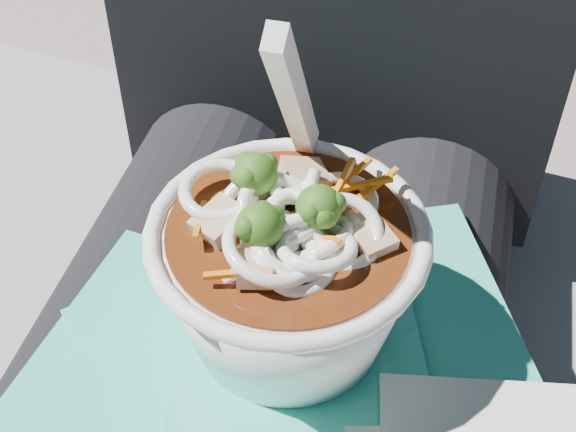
% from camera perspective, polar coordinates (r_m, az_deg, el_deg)
% --- Properties ---
extents(lap, '(0.31, 0.48, 0.14)m').
position_cam_1_polar(lap, '(0.53, -3.12, -14.53)').
color(lap, black).
rests_on(lap, stone_ledge).
extents(person_body, '(0.34, 0.94, 1.01)m').
position_cam_1_polar(person_body, '(0.56, -0.54, -5.49)').
color(person_body, black).
rests_on(person_body, ground).
extents(plastic_bag, '(0.32, 0.37, 0.02)m').
position_cam_1_polar(plastic_bag, '(0.45, -1.25, -12.62)').
color(plastic_bag, '#2EC0A5').
rests_on(plastic_bag, lap).
extents(udon_bowl, '(0.16, 0.16, 0.19)m').
position_cam_1_polar(udon_bowl, '(0.42, -0.01, -3.64)').
color(udon_bowl, white).
rests_on(udon_bowl, plastic_bag).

